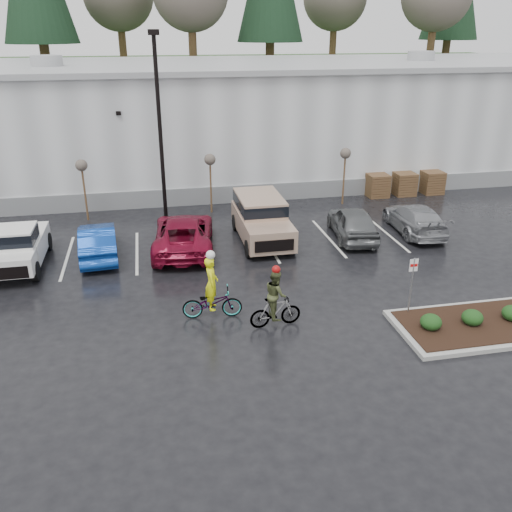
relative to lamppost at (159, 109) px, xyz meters
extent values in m
plane|color=black|center=(4.00, -12.00, -5.69)|extent=(120.00, 120.00, 0.00)
cube|color=#B2B5B7|center=(4.00, 10.00, -2.19)|extent=(60.00, 15.00, 7.00)
cube|color=slate|center=(4.00, 2.45, -5.19)|extent=(60.00, 0.12, 1.00)
cube|color=#999B9E|center=(4.00, 10.00, 1.36)|extent=(60.50, 15.50, 0.30)
cube|color=#233E19|center=(4.00, 33.00, -2.69)|extent=(80.00, 25.00, 6.00)
cylinder|color=black|center=(0.00, 0.00, -1.19)|extent=(0.20, 0.20, 9.00)
cube|color=black|center=(0.00, 0.00, 3.41)|extent=(0.50, 1.00, 0.25)
cylinder|color=#512F20|center=(-4.00, 1.00, -4.29)|extent=(0.10, 0.10, 2.80)
sphere|color=#544B43|center=(-4.00, 1.00, -2.79)|extent=(0.60, 0.60, 0.60)
cylinder|color=#512F20|center=(2.50, 1.00, -4.29)|extent=(0.10, 0.10, 2.80)
sphere|color=#544B43|center=(2.50, 1.00, -2.79)|extent=(0.60, 0.60, 0.60)
cylinder|color=#512F20|center=(10.00, 1.00, -4.29)|extent=(0.10, 0.10, 2.80)
sphere|color=#544B43|center=(10.00, 1.00, -2.79)|extent=(0.60, 0.60, 0.60)
cube|color=#512F20|center=(12.50, 2.00, -5.01)|extent=(1.20, 1.20, 1.35)
cube|color=#512F20|center=(14.20, 2.00, -5.01)|extent=(1.20, 1.20, 1.35)
cube|color=#512F20|center=(16.00, 2.00, -5.01)|extent=(1.20, 1.20, 1.35)
cube|color=gray|center=(11.00, -13.00, -5.61)|extent=(8.00, 3.00, 0.15)
cube|color=black|center=(11.00, -13.00, -5.52)|extent=(7.60, 2.60, 0.04)
ellipsoid|color=#143512|center=(8.00, -13.00, -5.27)|extent=(0.70, 0.70, 0.52)
ellipsoid|color=#143512|center=(9.50, -13.00, -5.27)|extent=(0.70, 0.70, 0.52)
cylinder|color=gray|center=(7.80, -11.80, -4.59)|extent=(0.05, 0.05, 2.20)
cube|color=white|center=(7.80, -11.80, -3.74)|extent=(0.30, 0.02, 0.45)
cube|color=red|center=(7.80, -11.81, -3.74)|extent=(0.26, 0.02, 0.10)
imported|color=#0D3694|center=(-3.11, -4.17, -4.96)|extent=(1.86, 4.48, 1.44)
imported|color=maroon|center=(0.62, -4.10, -4.91)|extent=(3.16, 5.81, 1.54)
imported|color=#5D6061|center=(8.62, -4.14, -4.93)|extent=(2.36, 4.66, 1.52)
imported|color=#94969B|center=(11.88, -4.01, -5.00)|extent=(2.26, 4.85, 1.37)
imported|color=#3F3F44|center=(1.10, -10.50, -5.14)|extent=(2.12, 0.90, 1.08)
imported|color=#E4ED0D|center=(1.10, -10.50, -4.39)|extent=(0.51, 0.73, 1.89)
sphere|color=silver|center=(1.10, -10.50, -3.34)|extent=(0.31, 0.31, 0.31)
imported|color=#3F3F44|center=(3.10, -11.53, -5.15)|extent=(1.75, 0.65, 1.07)
imported|color=#3D4424|center=(3.10, -11.53, -4.49)|extent=(0.52, 0.86, 1.69)
sphere|color=#990C0C|center=(3.10, -11.53, -3.60)|extent=(0.28, 0.28, 0.28)
camera|label=1|loc=(-0.70, -27.03, 3.68)|focal=38.00mm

